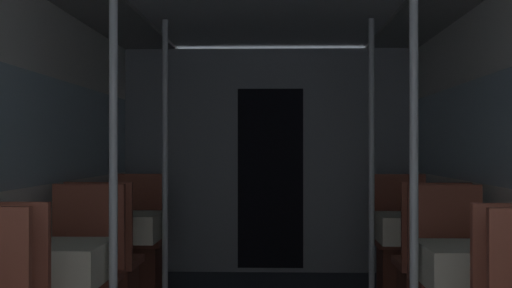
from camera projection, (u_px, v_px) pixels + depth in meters
name	position (u px, v px, depth m)	size (l,w,h in m)	color
wall_left	(3.00, 164.00, 3.99)	(0.05, 7.92, 2.19)	silver
bulkhead_far	(270.00, 161.00, 7.00)	(2.86, 0.09, 2.19)	gray
dining_table_left_1	(52.00, 269.00, 3.71)	(0.56, 0.56, 0.72)	#4C4C51
support_pole_left_1	(113.00, 172.00, 3.70)	(0.05, 0.05, 2.19)	silver
dining_table_left_2	(123.00, 231.00, 5.39)	(0.56, 0.56, 0.72)	#4C4C51
chair_left_near_2	(105.00, 283.00, 4.84)	(0.45, 0.45, 0.99)	brown
chair_left_far_2	(137.00, 258.00, 5.93)	(0.45, 0.45, 0.99)	brown
support_pole_left_2	(165.00, 164.00, 5.38)	(0.05, 0.05, 2.19)	silver
dining_table_right_1	(478.00, 272.00, 3.64)	(0.56, 0.56, 0.72)	#4C4C51
support_pole_right_1	(414.00, 172.00, 3.65)	(0.05, 0.05, 2.19)	silver
dining_table_right_2	(415.00, 232.00, 5.32)	(0.56, 0.56, 0.72)	#4C4C51
chair_right_near_2	(431.00, 285.00, 4.77)	(0.45, 0.45, 0.99)	brown
chair_right_far_2	(402.00, 260.00, 5.86)	(0.45, 0.45, 0.99)	brown
support_pole_right_2	(372.00, 164.00, 5.33)	(0.05, 0.05, 2.19)	silver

